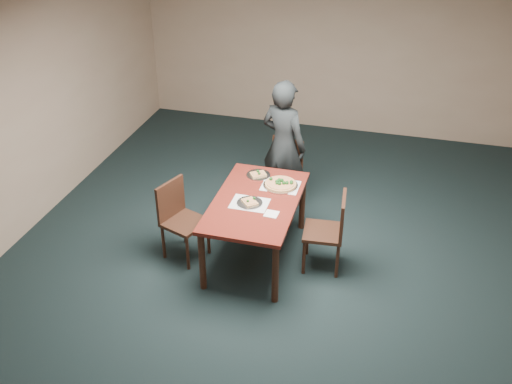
% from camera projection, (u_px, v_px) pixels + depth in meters
% --- Properties ---
extents(ground, '(8.00, 8.00, 0.00)m').
position_uv_depth(ground, '(265.00, 272.00, 6.29)').
color(ground, black).
rests_on(ground, ground).
extents(room_shell, '(8.00, 8.00, 8.00)m').
position_uv_depth(room_shell, '(267.00, 129.00, 5.40)').
color(room_shell, tan).
rests_on(room_shell, ground).
extents(dining_table, '(0.90, 1.50, 0.75)m').
position_uv_depth(dining_table, '(256.00, 207.00, 6.22)').
color(dining_table, '#531510').
rests_on(dining_table, ground).
extents(chair_far, '(0.51, 0.51, 0.91)m').
position_uv_depth(chair_far, '(283.00, 170.00, 7.24)').
color(chair_far, black).
rests_on(chair_far, ground).
extents(chair_left, '(0.54, 0.54, 0.91)m').
position_uv_depth(chair_left, '(179.00, 215.00, 6.34)').
color(chair_left, black).
rests_on(chair_left, ground).
extents(chair_right, '(0.45, 0.45, 0.91)m').
position_uv_depth(chair_right, '(331.00, 228.00, 6.13)').
color(chair_right, black).
rests_on(chair_right, ground).
extents(diner, '(0.72, 0.60, 1.69)m').
position_uv_depth(diner, '(284.00, 145.00, 7.09)').
color(diner, black).
rests_on(diner, ground).
extents(placemat_main, '(0.42, 0.32, 0.00)m').
position_uv_depth(placemat_main, '(281.00, 186.00, 6.43)').
color(placemat_main, white).
rests_on(placemat_main, dining_table).
extents(placemat_near, '(0.40, 0.30, 0.00)m').
position_uv_depth(placemat_near, '(250.00, 203.00, 6.11)').
color(placemat_near, white).
rests_on(placemat_near, dining_table).
extents(pizza_pan, '(0.39, 0.39, 0.08)m').
position_uv_depth(pizza_pan, '(281.00, 184.00, 6.42)').
color(pizza_pan, silver).
rests_on(pizza_pan, dining_table).
extents(slice_plate_near, '(0.28, 0.28, 0.06)m').
position_uv_depth(slice_plate_near, '(250.00, 202.00, 6.10)').
color(slice_plate_near, silver).
rests_on(slice_plate_near, dining_table).
extents(slice_plate_far, '(0.28, 0.28, 0.06)m').
position_uv_depth(slice_plate_far, '(258.00, 174.00, 6.63)').
color(slice_plate_far, silver).
rests_on(slice_plate_far, dining_table).
extents(napkin, '(0.15, 0.15, 0.01)m').
position_uv_depth(napkin, '(271.00, 214.00, 5.93)').
color(napkin, white).
rests_on(napkin, dining_table).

